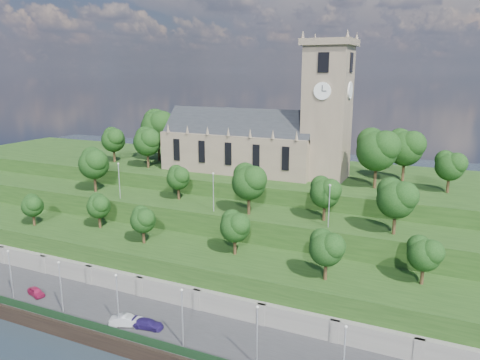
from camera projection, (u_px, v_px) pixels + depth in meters
The scene contains 17 objects.
ground at pixel (120, 354), 60.10m from camera, with size 320.00×320.00×0.00m, color black.
promenade at pixel (148, 325), 65.17m from camera, with size 160.00×12.00×2.00m, color #2D2D30.
quay_wall at pixel (119, 347), 59.80m from camera, with size 160.00×0.50×2.20m, color black.
fence at pixel (122, 334), 60.03m from camera, with size 160.00×0.10×1.20m, color #16331A.
retaining_wall at pixel (171, 297), 70.11m from camera, with size 160.00×2.10×5.00m.
embankment_lower at pixel (191, 272), 75.09m from camera, with size 160.00×12.00×8.00m, color #1C3A13.
embankment_upper at pixel (222, 239), 84.36m from camera, with size 160.00×10.00×12.00m, color #1C3A13.
hilltop at pixel (265, 202), 102.57m from camera, with size 160.00×32.00×15.00m, color #1C3A13.
church at pixel (262, 136), 95.27m from camera, with size 38.60×12.35×27.60m.
trees_lower at pixel (212, 226), 71.57m from camera, with size 70.65×8.54×6.97m.
trees_upper at pixel (231, 179), 79.69m from camera, with size 63.64×8.06×8.88m.
trees_hilltop at pixel (252, 139), 95.46m from camera, with size 76.08×16.29×11.97m.
lamp_posts_promenade at pixel (117, 297), 61.64m from camera, with size 60.36×0.36×7.75m.
lamp_posts_upper at pixel (213, 189), 79.41m from camera, with size 40.36×0.36×6.85m.
car_left at pixel (36, 292), 71.43m from camera, with size 1.43×3.56×1.21m, color maroon.
car_middle at pixel (127, 321), 62.94m from camera, with size 1.60×4.59×1.51m, color #A0A1A4.
car_right at pixel (148, 324), 62.39m from camera, with size 1.76×4.32×1.25m, color #241854.
Camera 1 is at (36.37, -41.99, 35.62)m, focal length 35.00 mm.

